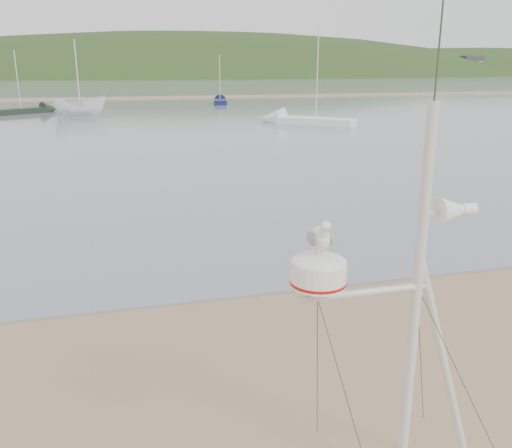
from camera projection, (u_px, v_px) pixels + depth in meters
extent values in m
cube|color=slate|center=(102.00, 84.00, 128.20)|extent=(560.00, 256.00, 0.04)
cube|color=#917153|center=(99.00, 99.00, 70.71)|extent=(560.00, 7.00, 0.07)
ellipsoid|color=#203516|center=(201.00, 127.00, 239.79)|extent=(400.00, 180.00, 80.00)
ellipsoid|color=#203516|center=(476.00, 106.00, 272.59)|extent=(300.00, 135.00, 56.00)
cube|color=beige|center=(72.00, 66.00, 183.93)|extent=(8.40, 6.30, 8.00)
cube|color=beige|center=(149.00, 66.00, 190.37)|extent=(8.40, 6.30, 8.00)
cube|color=beige|center=(222.00, 66.00, 196.81)|extent=(8.40, 6.30, 8.00)
cube|color=beige|center=(290.00, 66.00, 203.24)|extent=(8.40, 6.30, 8.00)
cube|color=beige|center=(353.00, 66.00, 209.68)|extent=(8.40, 6.30, 8.00)
cube|color=beige|center=(413.00, 66.00, 216.11)|extent=(8.40, 6.30, 8.00)
cube|color=beige|center=(470.00, 66.00, 222.55)|extent=(8.40, 6.30, 8.00)
cylinder|color=silver|center=(415.00, 316.00, 5.14)|extent=(0.10, 0.10, 3.99)
cylinder|color=silver|center=(447.00, 374.00, 5.45)|extent=(0.92, 0.08, 2.62)
cylinder|color=silver|center=(364.00, 293.00, 4.92)|extent=(1.30, 0.07, 0.07)
cylinder|color=#2D382D|center=(439.00, 52.00, 4.47)|extent=(0.02, 0.02, 0.90)
cube|color=silver|center=(318.00, 290.00, 4.79)|extent=(0.16, 0.16, 0.09)
cylinder|color=white|center=(318.00, 274.00, 4.75)|extent=(0.50, 0.50, 0.22)
cylinder|color=#AC100C|center=(318.00, 282.00, 4.77)|extent=(0.51, 0.51, 0.02)
ellipsoid|color=white|center=(319.00, 262.00, 4.72)|extent=(0.50, 0.50, 0.14)
cone|color=white|center=(451.00, 210.00, 4.93)|extent=(0.26, 0.26, 0.26)
cylinder|color=white|center=(468.00, 209.00, 4.97)|extent=(0.14, 0.11, 0.11)
cube|color=silver|center=(434.00, 212.00, 4.88)|extent=(0.20, 0.04, 0.04)
cylinder|color=tan|center=(316.00, 251.00, 4.68)|extent=(0.01, 0.01, 0.07)
cylinder|color=tan|center=(322.00, 250.00, 4.69)|extent=(0.01, 0.01, 0.07)
ellipsoid|color=white|center=(320.00, 238.00, 4.66)|extent=(0.17, 0.27, 0.20)
ellipsoid|color=gray|center=(312.00, 239.00, 4.63)|extent=(0.05, 0.22, 0.13)
ellipsoid|color=gray|center=(328.00, 237.00, 4.66)|extent=(0.05, 0.22, 0.13)
cone|color=white|center=(314.00, 236.00, 4.79)|extent=(0.09, 0.08, 0.09)
ellipsoid|color=white|center=(324.00, 232.00, 4.54)|extent=(0.08, 0.08, 0.12)
sphere|color=white|center=(326.00, 227.00, 4.50)|extent=(0.10, 0.10, 0.10)
cone|color=gold|center=(328.00, 229.00, 4.46)|extent=(0.02, 0.05, 0.02)
imported|color=white|center=(79.00, 90.00, 45.48)|extent=(1.94, 1.90, 4.50)
cube|color=white|center=(316.00, 121.00, 40.11)|extent=(5.52, 5.18, 0.50)
cone|color=white|center=(271.00, 119.00, 41.69)|extent=(2.72, 2.71, 1.84)
cylinder|color=silver|center=(317.00, 74.00, 39.15)|extent=(0.08, 0.08, 6.32)
cube|color=#131844|center=(220.00, 102.00, 61.59)|extent=(2.24, 4.65, 0.50)
cone|color=#131844|center=(220.00, 100.00, 64.33)|extent=(1.70, 1.80, 1.43)
cylinder|color=silver|center=(220.00, 77.00, 60.83)|extent=(0.08, 0.08, 4.91)
cube|color=black|center=(21.00, 111.00, 49.16)|extent=(4.55, 3.85, 0.50)
cone|color=black|center=(50.00, 109.00, 51.33)|extent=(2.15, 2.12, 1.46)
cylinder|color=silver|center=(17.00, 80.00, 48.38)|extent=(0.08, 0.08, 5.02)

